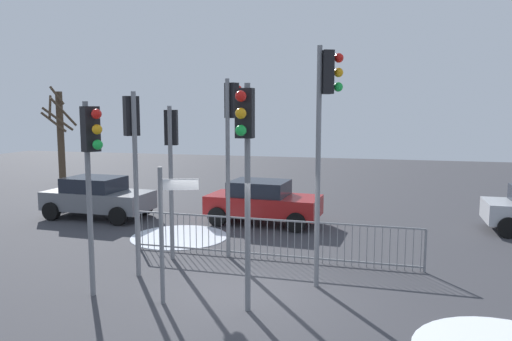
# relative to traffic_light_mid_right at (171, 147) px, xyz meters

# --- Properties ---
(ground_plane) EXTENTS (60.00, 60.00, 0.00)m
(ground_plane) POSITION_rel_traffic_light_mid_right_xyz_m (2.53, -1.96, -2.90)
(ground_plane) COLOR #38383D
(traffic_light_mid_right) EXTENTS (0.36, 0.56, 3.96)m
(traffic_light_mid_right) POSITION_rel_traffic_light_mid_right_xyz_m (0.00, 0.00, 0.00)
(traffic_light_mid_right) COLOR slate
(traffic_light_mid_right) RESTS_ON ground
(traffic_light_foreground_left) EXTENTS (0.32, 0.57, 4.35)m
(traffic_light_foreground_left) POSITION_rel_traffic_light_mid_right_xyz_m (2.82, -3.00, 0.28)
(traffic_light_foreground_left) COLOR slate
(traffic_light_foreground_left) RESTS_ON ground
(traffic_light_foreground_right) EXTENTS (0.48, 0.46, 4.27)m
(traffic_light_foreground_right) POSITION_rel_traffic_light_mid_right_xyz_m (-0.30, -1.47, 0.23)
(traffic_light_foreground_right) COLOR slate
(traffic_light_foreground_right) RESTS_ON ground
(traffic_light_rear_right) EXTENTS (0.40, 0.53, 4.65)m
(traffic_light_rear_right) POSITION_rel_traffic_light_mid_right_xyz_m (1.45, 0.53, 0.50)
(traffic_light_rear_right) COLOR slate
(traffic_light_rear_right) RESTS_ON ground
(traffic_light_rear_left) EXTENTS (0.53, 0.39, 5.19)m
(traffic_light_rear_left) POSITION_rel_traffic_light_mid_right_xyz_m (4.06, -1.15, 0.88)
(traffic_light_rear_left) COLOR slate
(traffic_light_rear_left) RESTS_ON ground
(traffic_light_mid_left) EXTENTS (0.52, 0.41, 4.03)m
(traffic_light_mid_left) POSITION_rel_traffic_light_mid_right_xyz_m (-0.40, -2.97, 0.05)
(traffic_light_mid_left) COLOR slate
(traffic_light_mid_left) RESTS_ON ground
(direction_sign_post) EXTENTS (0.75, 0.32, 2.76)m
(direction_sign_post) POSITION_rel_traffic_light_mid_right_xyz_m (1.14, -2.91, -1.35)
(direction_sign_post) COLOR slate
(direction_sign_post) RESTS_ON ground
(pedestrian_guard_railing) EXTENTS (7.64, 0.22, 1.07)m
(pedestrian_guard_railing) POSITION_rel_traffic_light_mid_right_xyz_m (2.53, 0.44, -2.35)
(pedestrian_guard_railing) COLOR slate
(pedestrian_guard_railing) RESTS_ON ground
(car_grey_trailing) EXTENTS (3.87, 2.07, 1.47)m
(car_grey_trailing) POSITION_rel_traffic_light_mid_right_xyz_m (-4.62, 3.72, -2.14)
(car_grey_trailing) COLOR slate
(car_grey_trailing) RESTS_ON ground
(car_red_far) EXTENTS (3.91, 2.15, 1.47)m
(car_red_far) POSITION_rel_traffic_light_mid_right_xyz_m (1.36, 4.33, -2.14)
(car_red_far) COLOR maroon
(car_red_far) RESTS_ON ground
(bare_tree_left) EXTENTS (1.71, 1.25, 5.08)m
(bare_tree_left) POSITION_rel_traffic_light_mid_right_xyz_m (-11.08, 10.55, -0.28)
(bare_tree_left) COLOR #473828
(bare_tree_left) RESTS_ON ground
(snow_patch_island) EXTENTS (2.95, 2.95, 0.01)m
(snow_patch_island) POSITION_rel_traffic_light_mid_right_xyz_m (-0.68, 1.94, -2.90)
(snow_patch_island) COLOR silver
(snow_patch_island) RESTS_ON ground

